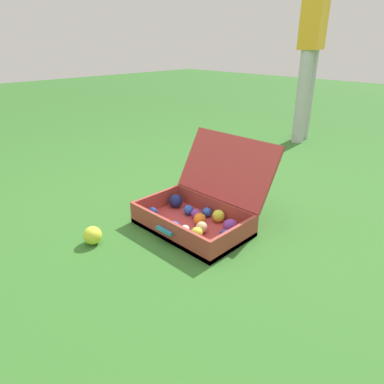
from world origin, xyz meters
The scene contains 4 objects.
ground_plane centered at (0.00, 0.00, 0.00)m, with size 16.00×16.00×0.00m, color #336B28.
open_suitcase centered at (0.01, 0.12, 0.10)m, with size 0.60×0.59×0.45m.
stray_ball_on_grass centered at (-0.24, -0.41, 0.05)m, with size 0.09×0.09×0.09m, color #CCDB38.
bystander_person centered at (-0.50, 2.14, 0.94)m, with size 0.25×0.35×1.62m.
Camera 1 is at (1.18, -1.14, 0.95)m, focal length 32.76 mm.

